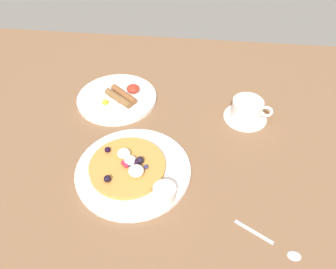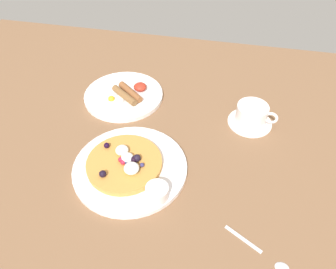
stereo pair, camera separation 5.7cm
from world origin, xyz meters
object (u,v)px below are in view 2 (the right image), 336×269
pancake_plate (130,168)px  syrup_ramekin (157,192)px  coffee_cup (252,114)px  teaspoon (267,256)px  coffee_saucer (250,122)px  breakfast_plate (124,95)px

pancake_plate → syrup_ramekin: syrup_ramekin is taller
coffee_cup → teaspoon: bearing=-83.6°
coffee_cup → teaspoon: size_ratio=0.89×
coffee_saucer → pancake_plate: bearing=-140.5°
pancake_plate → coffee_cup: (29.36, 24.06, 3.01)cm
pancake_plate → coffee_saucer: bearing=39.5°
breakfast_plate → coffee_saucer: size_ratio=1.96×
breakfast_plate → coffee_saucer: breakfast_plate is taller
coffee_cup → pancake_plate: bearing=-140.7°
coffee_saucer → coffee_cup: size_ratio=1.08×
pancake_plate → coffee_saucer: size_ratio=2.26×
pancake_plate → teaspoon: 37.54cm
coffee_saucer → teaspoon: 40.51cm
coffee_cup → teaspoon: (4.53, -40.22, -3.41)cm
pancake_plate → coffee_cup: 38.08cm
pancake_plate → teaspoon: bearing=-25.5°
coffee_cup → syrup_ramekin: bearing=-123.1°
breakfast_plate → coffee_cup: 40.39cm
breakfast_plate → syrup_ramekin: bearing=-61.3°
coffee_saucer → coffee_cup: 3.24cm
pancake_plate → breakfast_plate: 30.16cm
syrup_ramekin → breakfast_plate: 40.74cm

